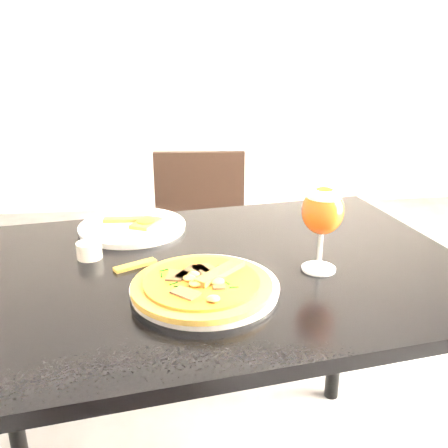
{
  "coord_description": "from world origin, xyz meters",
  "views": [
    {
      "loc": [
        -0.32,
        -0.72,
        1.24
      ],
      "look_at": [
        -0.19,
        0.38,
        0.83
      ],
      "focal_mm": 40.0,
      "sensor_mm": 36.0,
      "label": 1
    }
  ],
  "objects": [
    {
      "name": "dining_table",
      "position": [
        -0.23,
        0.32,
        0.66
      ],
      "size": [
        1.3,
        0.96,
        0.75
      ],
      "rotation": [
        0.0,
        0.0,
        0.14
      ],
      "color": "black",
      "rests_on": "ground"
    },
    {
      "name": "chair_far",
      "position": [
        -0.2,
        1.11,
        0.45
      ],
      "size": [
        0.41,
        0.41,
        0.82
      ],
      "rotation": [
        0.0,
        0.0,
        -0.08
      ],
      "color": "black",
      "rests_on": "ground"
    },
    {
      "name": "loose_crust",
      "position": [
        -0.4,
        0.34,
        0.75
      ],
      "size": [
        0.1,
        0.07,
        0.01
      ],
      "primitive_type": "cube",
      "rotation": [
        0.0,
        0.0,
        0.49
      ],
      "color": "brown",
      "rests_on": "dining_table"
    },
    {
      "name": "plate_main",
      "position": [
        -0.25,
        0.2,
        0.76
      ],
      "size": [
        0.39,
        0.39,
        0.02
      ],
      "primitive_type": "cylinder",
      "rotation": [
        0.0,
        0.0,
        0.34
      ],
      "color": "silver",
      "rests_on": "dining_table"
    },
    {
      "name": "sauce_cup",
      "position": [
        -0.51,
        0.4,
        0.77
      ],
      "size": [
        0.06,
        0.06,
        0.04
      ],
      "color": "beige",
      "rests_on": "dining_table"
    },
    {
      "name": "beer_glass",
      "position": [
        0.01,
        0.27,
        0.89
      ],
      "size": [
        0.09,
        0.09,
        0.19
      ],
      "color": "silver",
      "rests_on": "dining_table"
    },
    {
      "name": "crust_scraps",
      "position": [
        -0.4,
        0.58,
        0.77
      ],
      "size": [
        0.16,
        0.1,
        0.01
      ],
      "rotation": [
        0.0,
        0.0,
        0.39
      ],
      "color": "brown",
      "rests_on": "plate_second"
    },
    {
      "name": "pizza",
      "position": [
        -0.26,
        0.18,
        0.78
      ],
      "size": [
        0.29,
        0.29,
        0.03
      ],
      "rotation": [
        0.0,
        0.0,
        0.47
      ],
      "color": "brown",
      "rests_on": "plate_main"
    },
    {
      "name": "plate_second",
      "position": [
        -0.42,
        0.58,
        0.76
      ],
      "size": [
        0.38,
        0.38,
        0.02
      ],
      "primitive_type": "cylinder",
      "rotation": [
        0.0,
        0.0,
        0.43
      ],
      "color": "silver",
      "rests_on": "dining_table"
    }
  ]
}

